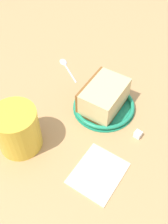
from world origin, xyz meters
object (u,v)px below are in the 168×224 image
cake_slice (104,97)px  folded_napkin (98,173)px  tea_mug (17,129)px  teaspoon (65,65)px  sugar_cube (138,134)px  small_plate (104,106)px

cake_slice → folded_napkin: 18.73cm
tea_mug → teaspoon: bearing=-145.1°
cake_slice → sugar_cube: bearing=93.7°
teaspoon → sugar_cube: 30.84cm
tea_mug → folded_napkin: tea_mug is taller
teaspoon → folded_napkin: teaspoon is taller
cake_slice → tea_mug: tea_mug is taller
sugar_cube → tea_mug: bearing=-33.2°
small_plate → cake_slice: size_ratio=1.09×
small_plate → cake_slice: cake_slice is taller
tea_mug → teaspoon: tea_mug is taller
small_plate → folded_napkin: bearing=46.6°
cake_slice → folded_napkin: (12.44, 13.52, -3.66)cm
tea_mug → teaspoon: size_ratio=1.10×
teaspoon → sugar_cube: bearing=88.4°
cake_slice → sugar_cube: (-0.76, 11.66, -3.19)cm
folded_napkin → teaspoon: bearing=-113.3°
teaspoon → small_plate: bearing=85.5°
tea_mug → sugar_cube: bearing=146.8°
teaspoon → folded_napkin: 35.59cm
sugar_cube → cake_slice: bearing=-86.3°
small_plate → teaspoon: size_ratio=1.37×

